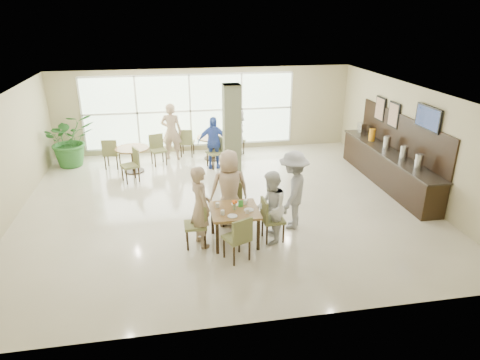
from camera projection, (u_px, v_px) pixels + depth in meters
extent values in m
plane|color=beige|center=(224.00, 203.00, 10.90)|extent=(10.00, 10.00, 0.00)
plane|color=white|center=(222.00, 93.00, 9.85)|extent=(10.00, 10.00, 0.00)
plane|color=tan|center=(205.00, 110.00, 14.48)|extent=(10.00, 0.00, 10.00)
plane|color=tan|center=(266.00, 245.00, 6.26)|extent=(10.00, 0.00, 10.00)
plane|color=tan|center=(2.00, 163.00, 9.57)|extent=(0.00, 9.00, 9.00)
plane|color=tan|center=(412.00, 141.00, 11.18)|extent=(0.00, 9.00, 9.00)
plane|color=silver|center=(190.00, 111.00, 14.37)|extent=(7.00, 0.00, 7.00)
cube|color=#646949|center=(232.00, 136.00, 11.53)|extent=(0.45, 0.45, 2.80)
cube|color=brown|center=(234.00, 211.00, 8.85)|extent=(1.00, 1.00, 0.05)
cube|color=black|center=(217.00, 238.00, 8.54)|extent=(0.06, 0.06, 0.70)
cube|color=black|center=(258.00, 235.00, 8.68)|extent=(0.06, 0.06, 0.70)
cube|color=black|center=(212.00, 219.00, 9.31)|extent=(0.06, 0.06, 0.70)
cube|color=black|center=(250.00, 216.00, 9.44)|extent=(0.06, 0.06, 0.70)
cylinder|color=brown|center=(132.00, 148.00, 12.75)|extent=(1.00, 1.00, 0.04)
cylinder|color=black|center=(133.00, 160.00, 12.89)|extent=(0.10, 0.10, 0.71)
cylinder|color=black|center=(134.00, 171.00, 13.01)|extent=(0.60, 0.60, 0.03)
cylinder|color=brown|center=(213.00, 137.00, 13.83)|extent=(1.04, 1.04, 0.04)
cylinder|color=black|center=(213.00, 148.00, 13.98)|extent=(0.10, 0.10, 0.71)
cylinder|color=black|center=(213.00, 158.00, 14.10)|extent=(0.60, 0.60, 0.03)
cylinder|color=white|center=(223.00, 213.00, 8.60)|extent=(0.08, 0.08, 0.10)
cylinder|color=white|center=(246.00, 202.00, 9.06)|extent=(0.08, 0.08, 0.10)
cylinder|color=white|center=(217.00, 205.00, 8.92)|extent=(0.08, 0.08, 0.10)
cylinder|color=white|center=(247.00, 211.00, 8.66)|extent=(0.08, 0.08, 0.10)
cylinder|color=white|center=(232.00, 216.00, 8.55)|extent=(0.20, 0.20, 0.01)
cylinder|color=white|center=(236.00, 204.00, 9.08)|extent=(0.20, 0.20, 0.01)
cylinder|color=white|center=(249.00, 210.00, 8.81)|extent=(0.20, 0.20, 0.01)
cylinder|color=#99B27F|center=(234.00, 207.00, 8.82)|extent=(0.07, 0.07, 0.12)
sphere|color=orange|center=(236.00, 202.00, 8.78)|extent=(0.07, 0.07, 0.07)
sphere|color=orange|center=(234.00, 202.00, 8.80)|extent=(0.07, 0.07, 0.07)
sphere|color=orange|center=(234.00, 203.00, 8.75)|extent=(0.07, 0.07, 0.07)
cube|color=green|center=(241.00, 204.00, 8.93)|extent=(0.10, 0.02, 0.15)
cube|color=black|center=(387.00, 169.00, 11.94)|extent=(0.60, 4.60, 0.90)
cube|color=black|center=(389.00, 153.00, 11.76)|extent=(0.64, 4.70, 0.04)
cube|color=black|center=(402.00, 134.00, 11.61)|extent=(0.04, 4.60, 1.00)
cylinder|color=silver|center=(419.00, 162.00, 10.40)|extent=(0.20, 0.20, 0.40)
cylinder|color=silver|center=(404.00, 153.00, 11.04)|extent=(0.20, 0.20, 0.40)
cylinder|color=silver|center=(387.00, 143.00, 11.86)|extent=(0.20, 0.20, 0.40)
cylinder|color=orange|center=(372.00, 135.00, 12.69)|extent=(0.18, 0.18, 0.36)
cube|color=silver|center=(362.00, 129.00, 13.33)|extent=(0.18, 0.30, 0.36)
cube|color=black|center=(428.00, 118.00, 10.34)|extent=(0.06, 1.00, 0.58)
cube|color=#7F99CC|center=(427.00, 118.00, 10.33)|extent=(0.01, 0.92, 0.50)
cube|color=black|center=(394.00, 115.00, 11.91)|extent=(0.04, 0.55, 0.70)
cube|color=brown|center=(393.00, 115.00, 11.91)|extent=(0.01, 0.47, 0.62)
cube|color=black|center=(380.00, 109.00, 12.64)|extent=(0.04, 0.55, 0.70)
cube|color=brown|center=(379.00, 109.00, 12.64)|extent=(0.01, 0.47, 0.62)
imported|color=#2B6A2A|center=(70.00, 140.00, 13.22)|extent=(1.98, 1.98, 1.66)
imported|color=tan|center=(200.00, 207.00, 8.70)|extent=(0.60, 0.74, 1.74)
imported|color=tan|center=(229.00, 188.00, 9.54)|extent=(0.88, 0.50, 1.76)
imported|color=white|center=(271.00, 208.00, 8.85)|extent=(0.74, 0.87, 1.57)
imported|color=#969698|center=(293.00, 190.00, 9.42)|extent=(1.14, 1.33, 1.79)
imported|color=#4163C5|center=(213.00, 142.00, 13.07)|extent=(0.97, 0.59, 1.60)
imported|color=white|center=(237.00, 133.00, 14.03)|extent=(1.15, 1.64, 1.63)
imported|color=tan|center=(171.00, 132.00, 13.74)|extent=(0.76, 0.60, 1.85)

